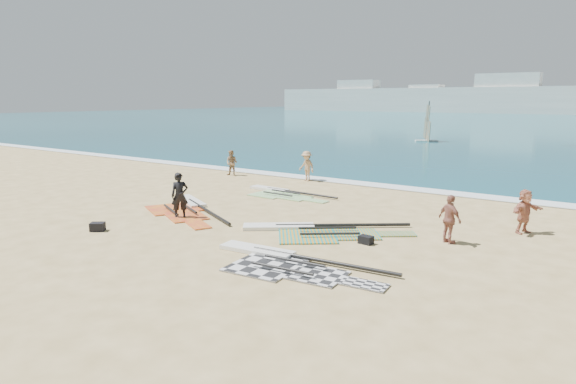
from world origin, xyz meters
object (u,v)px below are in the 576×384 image
Objects in this scene: person_wetsuit at (180,196)px; rig_orange at (313,230)px; gear_bag_far at (366,240)px; beachgoer_mid at (307,166)px; rig_green at (280,193)px; beachgoer_right at (525,211)px; beachgoer_back at (450,219)px; rig_red at (187,208)px; rig_grey at (281,261)px; beachgoer_left at (232,163)px; gear_bag_near at (98,227)px.

rig_orange is at bearing -38.39° from person_wetsuit.
beachgoer_mid is (-7.91, 8.95, 0.71)m from gear_bag_far.
rig_green is 10.93m from beachgoer_right.
beachgoer_right is (11.79, -4.74, -0.07)m from beachgoer_mid.
person_wetsuit is at bearing -172.22° from gear_bag_far.
beachgoer_back is (4.24, 1.32, 0.73)m from rig_orange.
rig_green is 0.93× the size of rig_red.
rig_grey is 5.68m from beachgoer_back.
beachgoer_left is 16.14m from beachgoer_back.
gear_bag_near is at bearing -82.46° from beachgoer_left.
beachgoer_left is 0.91× the size of beachgoer_mid.
rig_green is 9.81m from beachgoer_back.
gear_bag_far is 0.24× the size of person_wetsuit.
person_wetsuit is 9.97m from beachgoer_mid.
beachgoer_right is at bearing -2.91° from rig_orange.
beachgoer_mid reaches higher than rig_grey.
person_wetsuit reaches higher than gear_bag_far.
rig_orange is 3.71× the size of beachgoer_right.
rig_red is 3.11× the size of person_wetsuit.
beachgoer_mid is (-0.92, 3.88, 0.79)m from rig_green.
person_wetsuit reaches higher than beachgoer_right.
rig_orange is 3.38× the size of beachgoer_mid.
rig_grey is at bearing -56.08° from beachgoer_left.
gear_bag_near is 0.26× the size of person_wetsuit.
beachgoer_mid reaches higher than rig_orange.
rig_grey is 8.83m from beachgoer_right.
rig_grey is 15.95m from beachgoer_left.
rig_red reaches higher than rig_grey.
rig_grey is at bearing 7.34° from gear_bag_near.
rig_orange reaches higher than rig_grey.
gear_bag_far is 7.45m from person_wetsuit.
gear_bag_near reaches higher than rig_red.
person_wetsuit is 1.17× the size of beachgoer_left.
rig_grey is 12.99× the size of gear_bag_far.
beachgoer_back is at bearing -35.87° from beachgoer_left.
rig_grey is 7.25m from gear_bag_near.
rig_red is at bearing -78.32° from beachgoer_mid.
rig_orange is 1.03× the size of rig_red.
rig_red is at bearing -72.96° from beachgoer_left.
beachgoer_mid is (-5.80, 8.71, 0.79)m from rig_orange.
gear_bag_near reaches higher than rig_green.
rig_red is 8.27m from gear_bag_far.
rig_green is (-5.82, 8.07, -0.00)m from rig_grey.
rig_green is 8.64m from gear_bag_far.
beachgoer_back is at bearing -18.18° from rig_green.
rig_green is at bearing 102.07° from rig_red.
beachgoer_back is at bearing 174.66° from beachgoer_right.
gear_bag_far is 0.28× the size of beachgoer_left.
gear_bag_near is (-1.36, -9.00, 0.10)m from rig_green.
rig_red is at bearing 37.68° from beachgoer_back.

